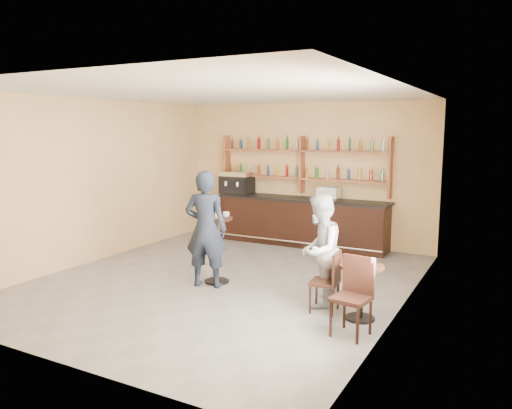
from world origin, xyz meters
The scene contains 23 objects.
floor centered at (0.00, 0.00, 0.00)m, with size 7.00×7.00×0.00m, color slate.
ceiling centered at (0.00, 0.00, 3.20)m, with size 7.00×7.00×0.00m, color white.
wall_back centered at (0.00, 3.50, 1.60)m, with size 7.00×7.00×0.00m, color #ECC286.
wall_front centered at (0.00, -3.50, 1.60)m, with size 7.00×7.00×0.00m, color #ECC286.
wall_left centered at (-3.00, 0.00, 1.60)m, with size 7.00×7.00×0.00m, color #ECC286.
wall_right centered at (3.00, 0.00, 1.60)m, with size 7.00×7.00×0.00m, color #ECC286.
window_pane centered at (2.99, -1.20, 1.70)m, with size 2.00×2.00×0.00m, color white.
window_frame centered at (2.99, -1.20, 1.70)m, with size 0.04×1.70×2.10m, color black, non-canonical shape.
shelf_unit centered at (0.00, 3.37, 1.81)m, with size 4.00×0.26×1.40m, color brown, non-canonical shape.
liquor_bottles centered at (0.00, 3.37, 1.98)m, with size 3.68×0.10×1.00m, color #8C5919, non-canonical shape.
bar_counter centered at (0.10, 3.15, 0.54)m, with size 3.99×0.78×1.08m, color black, non-canonical shape.
espresso_machine centered at (-1.59, 3.15, 1.34)m, with size 0.74×0.48×0.53m, color black, non-canonical shape.
pastry_case centered at (0.74, 3.15, 1.22)m, with size 0.46×0.37×0.28m, color silver, non-canonical shape.
pedestal_table centered at (-0.07, -0.12, 0.57)m, with size 0.55×0.55×1.14m, color black, non-canonical shape.
napkin centered at (-0.07, -0.12, 1.14)m, with size 0.16×0.16×0.00m, color white.
donut centered at (-0.06, -0.13, 1.16)m, with size 0.12×0.12×0.04m, color #DC8750.
cup_pedestal centered at (0.07, -0.02, 1.18)m, with size 0.11×0.11×0.09m, color white.
man_main centered at (-0.11, -0.38, 0.98)m, with size 0.71×0.47×1.95m, color black.
cafe_table centered at (2.60, -0.61, 0.39)m, with size 0.61×0.61×0.77m, color black, non-canonical shape.
cup_cafe centered at (2.65, -0.61, 0.82)m, with size 0.11×0.11×0.10m, color white.
chair_west centered at (2.05, -0.56, 0.44)m, with size 0.38×0.38×0.89m, color black, non-canonical shape.
chair_south centered at (2.65, -1.21, 0.50)m, with size 0.43×0.43×1.00m, color black, non-canonical shape.
patron_second centered at (1.88, -0.35, 0.83)m, with size 0.81×0.63×1.67m, color #99999E.
Camera 1 is at (4.46, -7.10, 2.61)m, focal length 35.00 mm.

